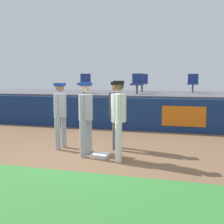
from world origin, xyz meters
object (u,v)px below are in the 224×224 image
object	(u,v)px
first_base	(100,155)
player_fielder_home	(119,115)
player_coach_visitor	(60,111)
seat_back_center	(142,82)
seat_front_left	(85,82)
seat_front_center	(137,82)
player_runner_visitor	(86,114)
player_umpire	(115,110)
seat_back_right	(193,82)

from	to	relation	value
first_base	player_fielder_home	bearing A→B (deg)	-16.38
player_coach_visitor	seat_back_center	xyz separation A→B (m)	(0.95, 6.70, 0.69)
seat_front_left	first_base	bearing A→B (deg)	-64.86
player_fielder_home	seat_front_center	world-z (taller)	seat_front_center
seat_back_center	player_coach_visitor	bearing A→B (deg)	-98.08
player_runner_visitor	seat_front_left	size ratio (longest dim) A/B	2.16
player_coach_visitor	seat_front_left	world-z (taller)	seat_front_left
player_fielder_home	player_umpire	size ratio (longest dim) A/B	1.02
player_umpire	seat_back_center	bearing A→B (deg)	168.97
first_base	player_fielder_home	xyz separation A→B (m)	(0.50, -0.15, 1.04)
player_fielder_home	seat_front_left	xyz separation A→B (m)	(-3.06, 5.59, 0.65)
seat_front_center	player_fielder_home	bearing A→B (deg)	-82.46
player_umpire	seat_back_right	distance (m)	6.57
seat_back_center	seat_back_right	bearing A→B (deg)	-0.00
first_base	seat_back_center	size ratio (longest dim) A/B	0.48
player_runner_visitor	seat_back_center	bearing A→B (deg)	-172.91
player_coach_visitor	seat_front_center	distance (m)	5.07
first_base	player_coach_visitor	xyz separation A→B (m)	(-1.33, 0.54, 1.00)
first_base	seat_back_center	xyz separation A→B (m)	(-0.38, 7.24, 1.69)
player_coach_visitor	player_umpire	xyz separation A→B (m)	(1.43, 0.42, 0.02)
first_base	player_fielder_home	distance (m)	1.16
seat_front_left	seat_back_center	xyz separation A→B (m)	(2.18, 1.80, 0.00)
player_umpire	seat_back_center	distance (m)	6.33
seat_back_center	seat_back_right	size ratio (longest dim) A/B	1.00
player_fielder_home	seat_back_center	size ratio (longest dim) A/B	2.22
seat_front_left	seat_front_center	xyz separation A→B (m)	(2.32, 0.00, 0.00)
seat_back_right	seat_front_left	bearing A→B (deg)	-158.05
player_fielder_home	player_coach_visitor	distance (m)	1.96
first_base	player_coach_visitor	distance (m)	1.75
player_umpire	seat_back_center	size ratio (longest dim) A/B	2.17
player_runner_visitor	seat_front_center	size ratio (longest dim) A/B	2.16
first_base	player_umpire	xyz separation A→B (m)	(0.10, 0.97, 1.02)
seat_front_center	player_umpire	bearing A→B (deg)	-85.68
first_base	seat_back_right	size ratio (longest dim) A/B	0.48
player_fielder_home	seat_back_right	xyz separation A→B (m)	(1.41, 7.39, 0.65)
player_fielder_home	player_runner_visitor	bearing A→B (deg)	-115.62
seat_front_left	seat_back_center	distance (m)	2.83
player_fielder_home	seat_back_center	xyz separation A→B (m)	(-0.88, 7.39, 0.65)
first_base	player_runner_visitor	xyz separation A→B (m)	(-0.39, 0.03, 1.01)
player_runner_visitor	seat_front_center	xyz separation A→B (m)	(0.15, 5.42, 0.68)
player_umpire	seat_back_right	world-z (taller)	seat_back_right
first_base	seat_back_center	world-z (taller)	seat_back_center
first_base	seat_front_left	distance (m)	6.25
player_umpire	seat_front_center	distance (m)	4.54
player_fielder_home	player_runner_visitor	distance (m)	0.91
seat_back_right	player_runner_visitor	bearing A→B (deg)	-107.67
player_runner_visitor	seat_back_right	xyz separation A→B (m)	(2.30, 7.22, 0.68)
seat_back_center	player_runner_visitor	bearing A→B (deg)	-90.08
player_fielder_home	seat_back_center	bearing A→B (deg)	172.40
first_base	player_umpire	bearing A→B (deg)	83.94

